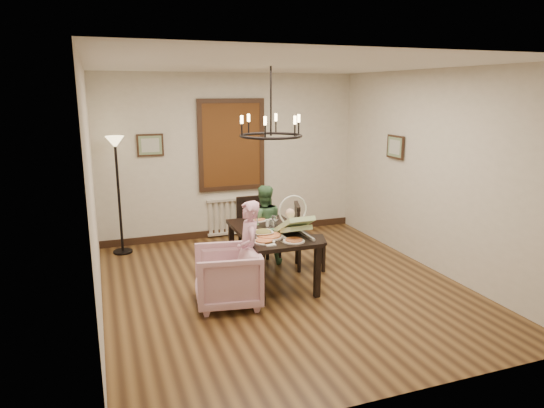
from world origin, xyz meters
TOP-DOWN VIEW (x-y plane):
  - room_shell at (0.00, 0.37)m, footprint 4.51×5.00m
  - dining_table at (-0.08, 0.25)m, footprint 0.85×1.51m
  - chair_far at (-0.02, 1.23)m, footprint 0.41×0.41m
  - chair_right at (0.61, 0.52)m, footprint 0.53×0.53m
  - armchair at (-0.82, -0.26)m, footprint 0.88×0.86m
  - elderly_woman at (-0.54, -0.22)m, footprint 0.29×0.40m
  - seated_man at (0.05, 0.94)m, footprint 0.54×0.45m
  - baby_bouncer at (0.10, -0.11)m, footprint 0.42×0.57m
  - salad_bowl at (-0.26, 0.05)m, footprint 0.31×0.31m
  - pizza_platter at (-0.22, -0.04)m, footprint 0.34×0.34m
  - drinking_glass at (-0.07, 0.24)m, footprint 0.07×0.07m
  - window_blinds at (0.00, 2.46)m, footprint 1.00×0.03m
  - radiator at (0.00, 2.48)m, footprint 0.92×0.12m
  - picture_back at (-1.35, 2.47)m, footprint 0.42×0.03m
  - picture_right at (2.21, 0.90)m, footprint 0.03×0.42m
  - floor_lamp at (-1.90, 2.15)m, footprint 0.30×0.30m
  - chandelier at (-0.08, 0.25)m, footprint 0.80×0.80m

SIDE VIEW (x-z plane):
  - armchair at x=-0.82m, z-range 0.00..0.70m
  - radiator at x=0.00m, z-range 0.04..0.66m
  - chair_far at x=-0.02m, z-range 0.00..0.93m
  - chair_right at x=0.61m, z-range 0.00..0.96m
  - seated_man at x=0.05m, z-range 0.00..0.98m
  - elderly_woman at x=-0.54m, z-range 0.00..1.03m
  - dining_table at x=-0.08m, z-range 0.27..0.97m
  - pizza_platter at x=-0.22m, z-range 0.70..0.74m
  - salad_bowl at x=-0.26m, z-range 0.70..0.78m
  - drinking_glass at x=-0.07m, z-range 0.70..0.84m
  - baby_bouncer at x=0.10m, z-range 0.70..1.07m
  - floor_lamp at x=-1.90m, z-range 0.00..1.80m
  - room_shell at x=0.00m, z-range -0.01..2.80m
  - window_blinds at x=0.00m, z-range 0.90..2.30m
  - picture_back at x=-1.35m, z-range 1.47..1.83m
  - picture_right at x=2.21m, z-range 1.47..1.83m
  - chandelier at x=-0.08m, z-range 1.93..1.97m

